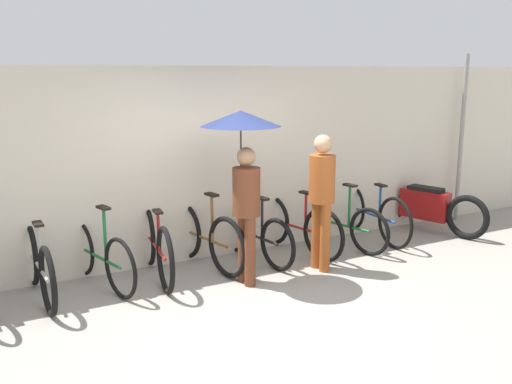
# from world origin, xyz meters

# --- Properties ---
(ground_plane) EXTENTS (30.00, 30.00, 0.00)m
(ground_plane) POSITION_xyz_m (0.00, 0.00, 0.00)
(ground_plane) COLOR gray
(back_wall) EXTENTS (14.35, 0.12, 2.51)m
(back_wall) POSITION_xyz_m (0.00, 2.07, 1.25)
(back_wall) COLOR beige
(back_wall) RESTS_ON ground
(parked_bicycle_1) EXTENTS (0.44, 1.73, 1.04)m
(parked_bicycle_1) POSITION_xyz_m (-2.00, 1.59, 0.38)
(parked_bicycle_1) COLOR black
(parked_bicycle_1) RESTS_ON ground
(parked_bicycle_2) EXTENTS (0.54, 1.66, 1.11)m
(parked_bicycle_2) POSITION_xyz_m (-1.33, 1.66, 0.37)
(parked_bicycle_2) COLOR black
(parked_bicycle_2) RESTS_ON ground
(parked_bicycle_3) EXTENTS (0.44, 1.79, 1.11)m
(parked_bicycle_3) POSITION_xyz_m (-0.67, 1.61, 0.40)
(parked_bicycle_3) COLOR black
(parked_bicycle_3) RESTS_ON ground
(parked_bicycle_4) EXTENTS (0.48, 1.70, 1.04)m
(parked_bicycle_4) POSITION_xyz_m (-0.00, 1.68, 0.39)
(parked_bicycle_4) COLOR black
(parked_bicycle_4) RESTS_ON ground
(parked_bicycle_5) EXTENTS (0.44, 1.64, 1.09)m
(parked_bicycle_5) POSITION_xyz_m (0.66, 1.60, 0.36)
(parked_bicycle_5) COLOR black
(parked_bicycle_5) RESTS_ON ground
(parked_bicycle_6) EXTENTS (0.52, 1.72, 1.00)m
(parked_bicycle_6) POSITION_xyz_m (1.33, 1.63, 0.38)
(parked_bicycle_6) COLOR black
(parked_bicycle_6) RESTS_ON ground
(parked_bicycle_7) EXTENTS (0.57, 1.71, 1.00)m
(parked_bicycle_7) POSITION_xyz_m (2.00, 1.58, 0.35)
(parked_bicycle_7) COLOR black
(parked_bicycle_7) RESTS_ON ground
(parked_bicycle_8) EXTENTS (0.44, 1.83, 0.99)m
(parked_bicycle_8) POSITION_xyz_m (2.66, 1.66, 0.38)
(parked_bicycle_8) COLOR black
(parked_bicycle_8) RESTS_ON ground
(pedestrian_leading) EXTENTS (0.92, 0.92, 2.01)m
(pedestrian_leading) POSITION_xyz_m (0.20, 1.00, 1.54)
(pedestrian_leading) COLOR brown
(pedestrian_leading) RESTS_ON ground
(pedestrian_center) EXTENTS (0.32, 0.32, 1.70)m
(pedestrian_center) POSITION_xyz_m (1.23, 0.90, 1.00)
(pedestrian_center) COLOR #9E4C1E
(pedestrian_center) RESTS_ON ground
(motorcycle) EXTENTS (0.82, 1.99, 0.90)m
(motorcycle) POSITION_xyz_m (3.68, 1.61, 0.39)
(motorcycle) COLOR black
(motorcycle) RESTS_ON ground
(awning_pole) EXTENTS (0.07, 0.07, 2.72)m
(awning_pole) POSITION_xyz_m (4.64, 1.85, 1.36)
(awning_pole) COLOR gray
(awning_pole) RESTS_ON ground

